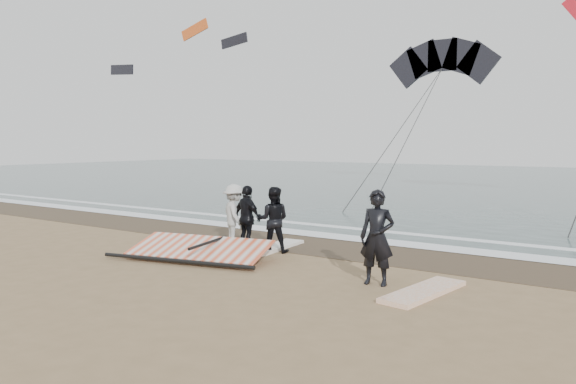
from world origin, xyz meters
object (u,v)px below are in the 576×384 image
sail_rig (201,251)px  man_main (377,237)px  board_white (424,291)px  board_cream (275,247)px

sail_rig → man_main: bearing=1.2°
board_white → sail_rig: size_ratio=0.57×
man_main → board_cream: size_ratio=0.87×
man_main → board_cream: (-3.91, 1.93, -0.92)m
board_cream → sail_rig: bearing=-115.6°
man_main → sail_rig: size_ratio=0.49×
man_main → sail_rig: (-4.69, -0.10, -0.77)m
board_white → sail_rig: (-5.73, 0.03, 0.15)m
man_main → sail_rig: 4.76m
man_main → board_white: 1.39m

